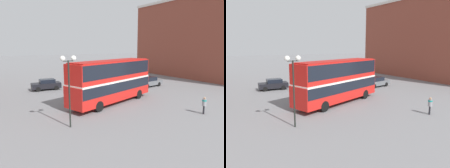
% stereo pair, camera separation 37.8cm
% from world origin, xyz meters
% --- Properties ---
extents(ground_plane, '(240.00, 240.00, 0.00)m').
position_xyz_m(ground_plane, '(0.00, 0.00, 0.00)').
color(ground_plane, slate).
extents(building_row_right, '(11.25, 29.53, 15.07)m').
position_xyz_m(building_row_right, '(27.71, 8.19, 7.54)').
color(building_row_right, brown).
rests_on(building_row_right, ground_plane).
extents(double_decker_bus, '(11.26, 5.88, 4.65)m').
position_xyz_m(double_decker_bus, '(1.57, 0.87, 2.66)').
color(double_decker_bus, red).
rests_on(double_decker_bus, ground_plane).
extents(pedestrian_foreground, '(0.55, 0.55, 1.58)m').
position_xyz_m(pedestrian_foreground, '(6.69, -6.87, 0.97)').
color(pedestrian_foreground, '#232328').
rests_on(pedestrian_foreground, ground_plane).
extents(parked_car_kerb_near, '(4.55, 2.43, 1.50)m').
position_xyz_m(parked_car_kerb_near, '(11.36, 6.04, 0.76)').
color(parked_car_kerb_near, slate).
rests_on(parked_car_kerb_near, ground_plane).
extents(parked_car_kerb_far, '(4.06, 2.09, 1.51)m').
position_xyz_m(parked_car_kerb_far, '(-2.59, 11.72, 0.77)').
color(parked_car_kerb_far, black).
rests_on(parked_car_kerb_far, ground_plane).
extents(street_lamp_twin_globe, '(1.24, 0.40, 5.48)m').
position_xyz_m(street_lamp_twin_globe, '(-4.94, -3.57, 4.32)').
color(street_lamp_twin_globe, black).
rests_on(street_lamp_twin_globe, ground_plane).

